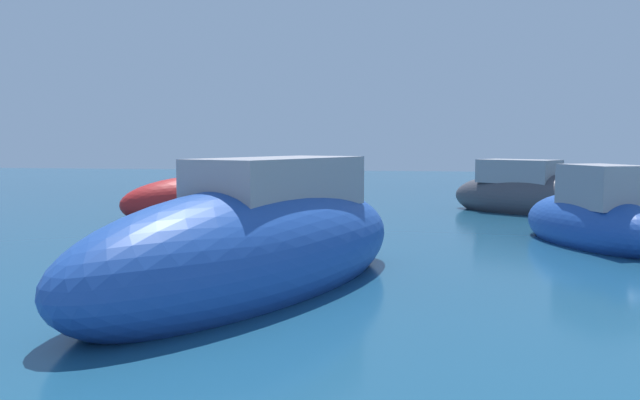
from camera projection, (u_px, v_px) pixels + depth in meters
name	position (u px, v px, depth m)	size (l,w,h in m)	color
moored_boat_0	(592.00, 221.00, 12.40)	(2.82, 4.09, 1.86)	#1E479E
moored_boat_2	(212.00, 201.00, 17.29)	(4.79, 4.34, 1.45)	#B21E1E
moored_boat_3	(259.00, 247.00, 8.62)	(4.27, 6.76, 2.19)	#1E479E
moored_boat_4	(529.00, 195.00, 18.12)	(4.89, 4.00, 1.83)	#3F3F47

